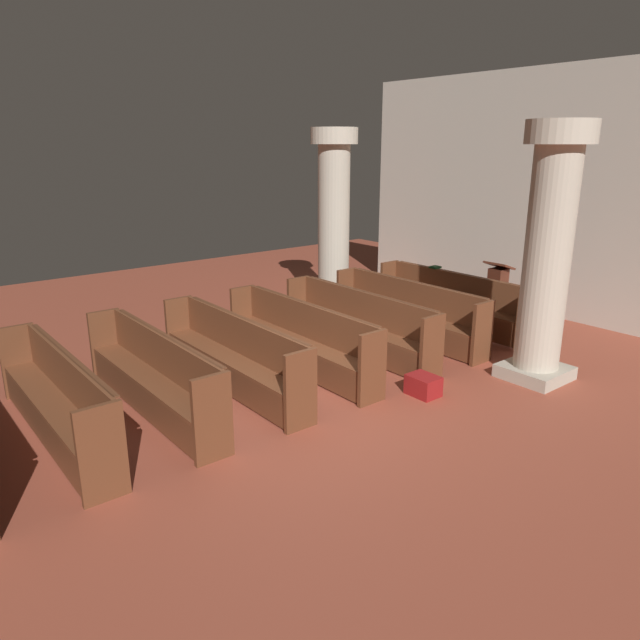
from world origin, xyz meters
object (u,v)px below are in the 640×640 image
at_px(pew_row_4, 233,353).
at_px(kneeler_box_red, 423,385).
at_px(pew_row_3, 301,336).
at_px(lectern, 497,295).
at_px(hymn_book, 435,267).
at_px(pew_row_6, 56,396).
at_px(pillar_aisle_side, 548,251).
at_px(pew_row_1, 408,310).
at_px(pew_row_5, 153,373).
at_px(pew_row_2, 358,322).
at_px(pillar_far_side, 334,217).
at_px(pew_row_0, 451,299).

xyz_separation_m(pew_row_4, kneeler_box_red, (1.76, 1.79, -0.37)).
bearing_deg(kneeler_box_red, pew_row_3, -159.05).
relative_size(lectern, hymn_book, 5.99).
bearing_deg(pew_row_6, pillar_aisle_side, 67.65).
bearing_deg(pew_row_1, pew_row_4, -90.00).
height_order(pew_row_5, lectern, lectern).
bearing_deg(lectern, pew_row_6, -91.68).
height_order(pew_row_2, pew_row_5, same).
height_order(pillar_aisle_side, kneeler_box_red, pillar_aisle_side).
bearing_deg(hymn_book, pew_row_1, -66.98).
distance_m(pillar_aisle_side, pillar_far_side, 4.64).
bearing_deg(lectern, pillar_far_side, -143.49).
height_order(pew_row_3, pillar_aisle_side, pillar_aisle_side).
bearing_deg(pew_row_0, pew_row_2, -90.00).
bearing_deg(pew_row_1, pew_row_0, 90.00).
xyz_separation_m(hymn_book, kneeler_box_red, (2.31, -2.87, -0.83)).
distance_m(pillar_far_side, hymn_book, 2.17).
bearing_deg(pew_row_6, pew_row_0, 90.00).
relative_size(pew_row_4, pew_row_6, 1.00).
relative_size(pew_row_4, kneeler_box_red, 7.68).
bearing_deg(pillar_aisle_side, pew_row_0, 156.31).
height_order(pew_row_3, pew_row_5, same).
bearing_deg(pew_row_5, pew_row_1, 90.00).
height_order(pew_row_2, pew_row_4, same).
bearing_deg(pew_row_0, pillar_far_side, -160.38).
relative_size(pew_row_0, hymn_book, 17.12).
height_order(pew_row_1, lectern, lectern).
relative_size(pillar_aisle_side, hymn_book, 19.07).
bearing_deg(pew_row_1, pew_row_2, -90.00).
relative_size(pew_row_5, hymn_book, 17.12).
xyz_separation_m(pew_row_2, hymn_book, (-0.55, 2.42, 0.47)).
xyz_separation_m(pew_row_0, pillar_far_side, (-2.29, -0.82, 1.30)).
bearing_deg(pew_row_2, pew_row_1, 90.00).
relative_size(pew_row_2, pillar_far_side, 0.90).
height_order(pew_row_6, kneeler_box_red, pew_row_6).
distance_m(pew_row_3, pillar_aisle_side, 3.55).
relative_size(pew_row_6, pillar_far_side, 0.90).
bearing_deg(hymn_book, pew_row_5, -84.54).
relative_size(pew_row_0, pew_row_3, 1.00).
height_order(pew_row_4, kneeler_box_red, pew_row_4).
relative_size(pillar_far_side, kneeler_box_red, 8.56).
bearing_deg(pew_row_0, pew_row_6, -90.00).
relative_size(lectern, kneeler_box_red, 2.69).
bearing_deg(pillar_aisle_side, pew_row_3, -135.10).
height_order(pew_row_2, pew_row_3, same).
bearing_deg(pew_row_4, pew_row_1, 90.00).
bearing_deg(pew_row_5, pew_row_2, 90.00).
xyz_separation_m(pew_row_3, pew_row_6, (0.00, -3.36, 0.00)).
height_order(pew_row_3, lectern, lectern).
xyz_separation_m(pew_row_1, kneeler_box_red, (1.76, -1.57, -0.37)).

